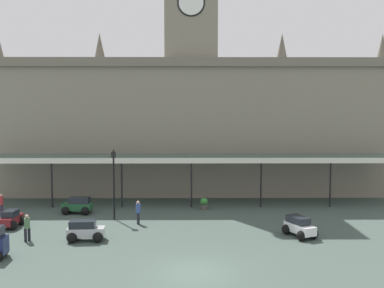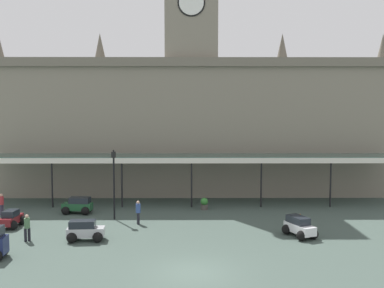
% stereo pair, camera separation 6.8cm
% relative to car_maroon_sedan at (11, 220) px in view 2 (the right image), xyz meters
% --- Properties ---
extents(ground_plane, '(140.00, 140.00, 0.00)m').
position_rel_car_maroon_sedan_xyz_m(ground_plane, '(12.43, -8.45, -0.50)').
color(ground_plane, '#3D4C45').
extents(station_building, '(38.55, 6.21, 21.51)m').
position_rel_car_maroon_sedan_xyz_m(station_building, '(12.43, 12.71, 6.61)').
color(station_building, gray).
rests_on(station_building, ground).
extents(entrance_canopy, '(34.57, 3.26, 4.16)m').
position_rel_car_maroon_sedan_xyz_m(entrance_canopy, '(12.43, 7.38, 3.50)').
color(entrance_canopy, '#38564C').
rests_on(entrance_canopy, ground).
extents(car_maroon_sedan, '(1.61, 2.10, 1.19)m').
position_rel_car_maroon_sedan_xyz_m(car_maroon_sedan, '(0.00, 0.00, 0.00)').
color(car_maroon_sedan, maroon).
rests_on(car_maroon_sedan, ground).
extents(car_white_estate, '(2.08, 2.42, 1.27)m').
position_rel_car_maroon_sedan_xyz_m(car_white_estate, '(19.25, -2.31, 0.06)').
color(car_white_estate, silver).
rests_on(car_white_estate, ground).
extents(car_silver_estate, '(2.31, 1.64, 1.27)m').
position_rel_car_maroon_sedan_xyz_m(car_silver_estate, '(5.81, -3.11, 0.06)').
color(car_silver_estate, '#B2B5BA').
rests_on(car_silver_estate, ground).
extents(car_green_estate, '(2.31, 1.65, 1.27)m').
position_rel_car_maroon_sedan_xyz_m(car_green_estate, '(3.59, 3.94, 0.06)').
color(car_green_estate, '#1E512D').
rests_on(car_green_estate, ground).
extents(pedestrian_crossing_forecourt, '(0.34, 0.39, 1.67)m').
position_rel_car_maroon_sedan_xyz_m(pedestrian_crossing_forecourt, '(-2.10, 3.43, 0.41)').
color(pedestrian_crossing_forecourt, '#3F384C').
rests_on(pedestrian_crossing_forecourt, ground).
extents(pedestrian_near_entrance, '(0.34, 0.34, 1.67)m').
position_rel_car_maroon_sedan_xyz_m(pedestrian_near_entrance, '(2.28, -3.21, 0.41)').
color(pedestrian_near_entrance, black).
rests_on(pedestrian_near_entrance, ground).
extents(pedestrian_beside_cars, '(0.34, 0.38, 1.67)m').
position_rel_car_maroon_sedan_xyz_m(pedestrian_beside_cars, '(8.64, 0.76, 0.41)').
color(pedestrian_beside_cars, black).
rests_on(pedestrian_beside_cars, ground).
extents(victorian_lamppost, '(0.30, 0.30, 5.14)m').
position_rel_car_maroon_sedan_xyz_m(victorian_lamppost, '(6.73, 2.10, 2.67)').
color(victorian_lamppost, black).
rests_on(victorian_lamppost, ground).
extents(traffic_cone, '(0.40, 0.40, 0.60)m').
position_rel_car_maroon_sedan_xyz_m(traffic_cone, '(20.23, 1.30, -0.20)').
color(traffic_cone, orange).
rests_on(traffic_cone, ground).
extents(planter_forecourt_centre, '(0.60, 0.60, 0.96)m').
position_rel_car_maroon_sedan_xyz_m(planter_forecourt_centre, '(13.45, 5.18, -0.01)').
color(planter_forecourt_centre, '#47423D').
rests_on(planter_forecourt_centre, ground).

